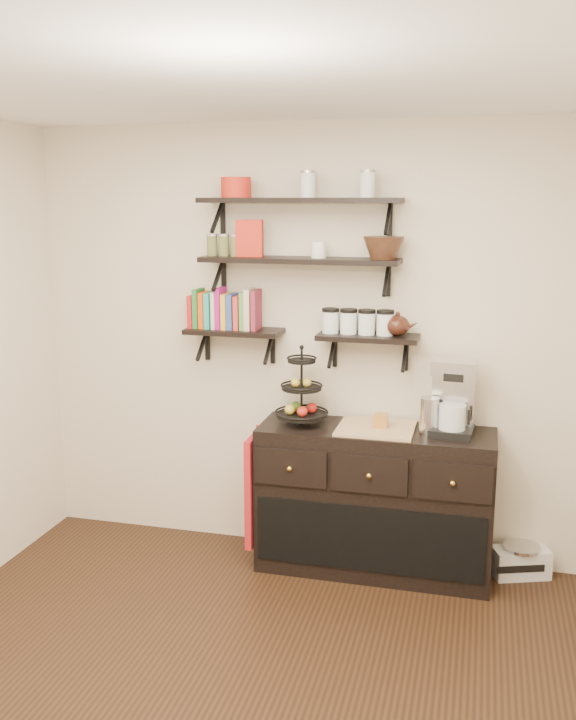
{
  "coord_description": "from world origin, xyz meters",
  "views": [
    {
      "loc": [
        1.07,
        -2.82,
        2.24
      ],
      "look_at": [
        0.05,
        1.15,
        1.37
      ],
      "focal_mm": 38.0,
      "sensor_mm": 36.0,
      "label": 1
    }
  ],
  "objects": [
    {
      "name": "walnut_bowl",
      "position": [
        0.5,
        1.61,
        1.96
      ],
      "size": [
        0.24,
        0.24,
        0.13
      ],
      "primitive_type": null,
      "color": "black",
      "rests_on": "shelf_mid"
    },
    {
      "name": "radio",
      "position": [
        1.38,
        1.65,
        0.1
      ],
      "size": [
        0.37,
        0.28,
        0.2
      ],
      "rotation": [
        0.0,
        0.0,
        0.35
      ],
      "color": "silver",
      "rests_on": "floor"
    },
    {
      "name": "shelf_mid",
      "position": [
        0.0,
        1.62,
        1.88
      ],
      "size": [
        1.2,
        0.27,
        0.23
      ],
      "color": "black",
      "rests_on": "back_wall"
    },
    {
      "name": "shelf_top",
      "position": [
        0.0,
        1.62,
        2.23
      ],
      "size": [
        1.2,
        0.27,
        0.23
      ],
      "color": "black",
      "rests_on": "back_wall"
    },
    {
      "name": "back_wall",
      "position": [
        0.0,
        1.75,
        1.35
      ],
      "size": [
        3.5,
        0.02,
        2.7
      ],
      "primitive_type": "cube",
      "color": "beige",
      "rests_on": "ground"
    },
    {
      "name": "ramekins",
      "position": [
        0.12,
        1.61,
        1.95
      ],
      "size": [
        0.09,
        0.09,
        0.1
      ],
      "primitive_type": "cylinder",
      "color": "white",
      "rests_on": "shelf_mid"
    },
    {
      "name": "cookbooks",
      "position": [
        -0.47,
        1.63,
        1.57
      ],
      "size": [
        0.43,
        0.15,
        0.26
      ],
      "color": "red",
      "rests_on": "shelf_low_left"
    },
    {
      "name": "sideboard",
      "position": [
        0.5,
        1.51,
        0.45
      ],
      "size": [
        1.4,
        0.5,
        0.92
      ],
      "color": "black",
      "rests_on": "floor"
    },
    {
      "name": "shelf_low_right",
      "position": [
        0.42,
        1.63,
        1.43
      ],
      "size": [
        0.6,
        0.25,
        0.23
      ],
      "color": "black",
      "rests_on": "back_wall"
    },
    {
      "name": "fruit_stand",
      "position": [
        0.04,
        1.52,
        1.06
      ],
      "size": [
        0.32,
        0.32,
        0.47
      ],
      "rotation": [
        0.0,
        0.0,
        0.22
      ],
      "color": "black",
      "rests_on": "sideboard"
    },
    {
      "name": "candle",
      "position": [
        0.52,
        1.51,
        0.96
      ],
      "size": [
        0.08,
        0.08,
        0.08
      ],
      "primitive_type": "cube",
      "color": "#A46926",
      "rests_on": "sideboard"
    },
    {
      "name": "coffee_maker",
      "position": [
        0.94,
        1.55,
        1.11
      ],
      "size": [
        0.26,
        0.26,
        0.45
      ],
      "rotation": [
        0.0,
        0.0,
        -0.09
      ],
      "color": "black",
      "rests_on": "sideboard"
    },
    {
      "name": "recipe_box",
      "position": [
        -0.31,
        1.61,
        2.01
      ],
      "size": [
        0.16,
        0.07,
        0.22
      ],
      "primitive_type": "cube",
      "rotation": [
        0.0,
        0.0,
        0.09
      ],
      "color": "red",
      "rests_on": "shelf_mid"
    },
    {
      "name": "shelf_low_left",
      "position": [
        -0.42,
        1.63,
        1.43
      ],
      "size": [
        0.6,
        0.25,
        0.23
      ],
      "color": "black",
      "rests_on": "back_wall"
    },
    {
      "name": "ceiling",
      "position": [
        0.0,
        0.0,
        2.7
      ],
      "size": [
        3.5,
        3.5,
        0.02
      ],
      "primitive_type": "cube",
      "color": "white",
      "rests_on": "back_wall"
    },
    {
      "name": "apron",
      "position": [
        -0.23,
        1.41,
        0.49
      ],
      "size": [
        0.04,
        0.29,
        0.69
      ],
      "primitive_type": "cube",
      "color": "#A71224",
      "rests_on": "sideboard"
    },
    {
      "name": "teapot",
      "position": [
        0.59,
        1.63,
        1.52
      ],
      "size": [
        0.19,
        0.14,
        0.14
      ],
      "primitive_type": null,
      "rotation": [
        0.0,
        0.0,
        -0.0
      ],
      "color": "#35180F",
      "rests_on": "shelf_low_right"
    },
    {
      "name": "thermal_carafe",
      "position": [
        0.81,
        1.49,
        1.01
      ],
      "size": [
        0.11,
        0.11,
        0.22
      ],
      "primitive_type": "cylinder",
      "color": "silver",
      "rests_on": "sideboard"
    },
    {
      "name": "red_pot",
      "position": [
        -0.39,
        1.61,
        2.31
      ],
      "size": [
        0.18,
        0.18,
        0.12
      ],
      "primitive_type": "cylinder",
      "color": "red",
      "rests_on": "shelf_top"
    },
    {
      "name": "glass_canisters",
      "position": [
        0.36,
        1.63,
        1.51
      ],
      "size": [
        0.43,
        0.1,
        0.13
      ],
      "color": "silver",
      "rests_on": "shelf_low_right"
    },
    {
      "name": "floor",
      "position": [
        0.0,
        0.0,
        0.0
      ],
      "size": [
        3.5,
        3.5,
        0.0
      ],
      "primitive_type": "plane",
      "color": "black",
      "rests_on": "ground"
    }
  ]
}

